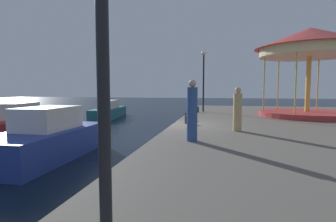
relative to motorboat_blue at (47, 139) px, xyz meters
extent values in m
plane|color=black|center=(3.84, 4.17, -0.70)|extent=(120.00, 120.00, 0.00)
cube|color=#5B564F|center=(10.59, 4.17, -0.30)|extent=(13.50, 28.85, 0.80)
cube|color=navy|center=(0.00, -0.03, -0.18)|extent=(2.18, 5.01, 1.03)
cube|color=beige|center=(0.00, 0.11, 0.74)|extent=(1.51, 2.21, 0.81)
cube|color=#4C6070|center=(-0.01, 1.20, 0.90)|extent=(1.28, 0.11, 0.36)
cube|color=#19606B|center=(-3.48, 13.03, -0.29)|extent=(2.54, 6.05, 0.82)
cube|color=beige|center=(-3.47, 12.95, 0.46)|extent=(1.57, 2.73, 0.68)
cube|color=#4C6070|center=(-3.65, 14.23, 0.60)|extent=(1.06, 0.24, 0.30)
cube|color=maroon|center=(-4.68, 4.40, -0.27)|extent=(2.11, 4.91, 0.85)
cube|color=beige|center=(-4.65, 4.06, 0.59)|extent=(1.35, 2.20, 0.88)
cube|color=#4C6070|center=(-4.76, 5.10, 0.77)|extent=(0.97, 0.20, 0.39)
cylinder|color=#B23333|center=(11.29, 9.13, 0.25)|extent=(5.60, 5.60, 0.30)
cylinder|color=gold|center=(11.29, 9.13, 2.07)|extent=(0.28, 0.28, 3.33)
cylinder|color=#F2E099|center=(11.29, 9.13, 3.98)|extent=(5.76, 5.76, 0.50)
cone|color=#C63D38|center=(11.29, 9.13, 4.84)|extent=(6.40, 6.40, 1.21)
cylinder|color=gold|center=(12.57, 11.34, 2.07)|extent=(0.08, 0.08, 3.33)
cylinder|color=gold|center=(10.02, 11.34, 2.07)|extent=(0.08, 0.08, 3.33)
cylinder|color=gold|center=(8.74, 9.13, 2.07)|extent=(0.08, 0.08, 3.33)
cylinder|color=gold|center=(10.02, 6.92, 2.07)|extent=(0.08, 0.08, 3.33)
cylinder|color=black|center=(5.03, -5.93, 2.07)|extent=(0.12, 0.12, 3.94)
cylinder|color=black|center=(4.82, 11.38, 2.16)|extent=(0.12, 0.12, 4.11)
sphere|color=#F9E5B2|center=(4.82, 11.38, 4.40)|extent=(0.36, 0.36, 0.36)
cylinder|color=#2D2D33|center=(4.28, 5.96, 0.30)|extent=(0.24, 0.24, 0.40)
cylinder|color=#2D2D33|center=(4.51, 4.37, 0.30)|extent=(0.24, 0.24, 0.40)
cylinder|color=#2D2D33|center=(4.45, 10.63, 0.30)|extent=(0.24, 0.24, 0.40)
cylinder|color=#2D4C8C|center=(5.20, 0.16, 0.97)|extent=(0.34, 0.34, 1.74)
sphere|color=tan|center=(5.20, 0.16, 1.96)|extent=(0.24, 0.24, 0.24)
cylinder|color=tan|center=(6.76, 2.53, 0.86)|extent=(0.34, 0.34, 1.52)
sphere|color=tan|center=(6.76, 2.53, 1.74)|extent=(0.24, 0.24, 0.24)
camera|label=1|loc=(6.09, -8.18, 1.78)|focal=27.91mm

